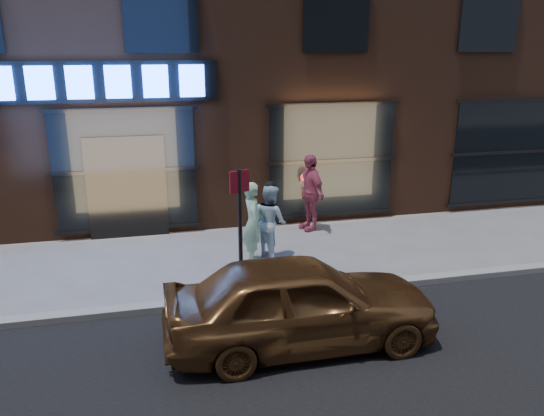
{
  "coord_description": "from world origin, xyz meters",
  "views": [
    {
      "loc": [
        0.63,
        -8.42,
        4.36
      ],
      "look_at": [
        2.93,
        1.6,
        1.2
      ],
      "focal_mm": 35.0,
      "sensor_mm": 36.0,
      "label": 1
    }
  ],
  "objects": [
    {
      "name": "ground",
      "position": [
        0.0,
        0.0,
        0.0
      ],
      "size": [
        90.0,
        90.0,
        0.0
      ],
      "primitive_type": "plane",
      "color": "slate",
      "rests_on": "ground"
    },
    {
      "name": "curb",
      "position": [
        0.0,
        0.0,
        0.06
      ],
      "size": [
        60.0,
        0.25,
        0.12
      ],
      "primitive_type": "cube",
      "color": "gray",
      "rests_on": "ground"
    },
    {
      "name": "storefront_building",
      "position": [
        -0.0,
        7.99,
        5.15
      ],
      "size": [
        30.2,
        8.28,
        10.3
      ],
      "color": "#54301E",
      "rests_on": "ground"
    },
    {
      "name": "man_bowtie",
      "position": [
        2.55,
        1.73,
        0.87
      ],
      "size": [
        0.43,
        0.64,
        1.73
      ],
      "primitive_type": "imported",
      "rotation": [
        0.0,
        0.0,
        1.55
      ],
      "color": "#B5EEC0",
      "rests_on": "ground"
    },
    {
      "name": "man_cap",
      "position": [
        2.97,
        1.97,
        0.8
      ],
      "size": [
        0.86,
        0.95,
        1.6
      ],
      "primitive_type": "imported",
      "rotation": [
        0.0,
        0.0,
        1.98
      ],
      "color": "silver",
      "rests_on": "ground"
    },
    {
      "name": "passerby",
      "position": [
        4.3,
        3.49,
        0.94
      ],
      "size": [
        0.73,
        1.19,
        1.88
      ],
      "primitive_type": "imported",
      "rotation": [
        0.0,
        0.0,
        -1.3
      ],
      "color": "#BE4E67",
      "rests_on": "ground"
    },
    {
      "name": "gold_sedan",
      "position": [
        2.65,
        -1.55,
        0.7
      ],
      "size": [
        4.08,
        1.65,
        1.39
      ],
      "primitive_type": "imported",
      "rotation": [
        0.0,
        0.0,
        1.57
      ],
      "color": "brown",
      "rests_on": "ground"
    },
    {
      "name": "sign_post",
      "position": [
        2.02,
        0.11,
        1.44
      ],
      "size": [
        0.36,
        0.18,
        2.38
      ],
      "rotation": [
        0.0,
        0.0,
        0.4
      ],
      "color": "#262628",
      "rests_on": "ground"
    }
  ]
}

